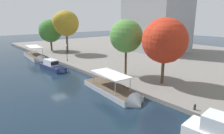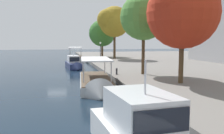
{
  "view_description": "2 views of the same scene",
  "coord_description": "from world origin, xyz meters",
  "px_view_note": "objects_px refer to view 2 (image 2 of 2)",
  "views": [
    {
      "loc": [
        29.32,
        -12.72,
        10.38
      ],
      "look_at": [
        5.21,
        7.27,
        2.58
      ],
      "focal_mm": 31.09,
      "sensor_mm": 36.0,
      "label": 1
    },
    {
      "loc": [
        32.92,
        0.47,
        4.53
      ],
      "look_at": [
        4.38,
        6.69,
        1.43
      ],
      "focal_mm": 38.38,
      "sensor_mm": 36.0,
      "label": 2
    }
  ],
  "objects_px": {
    "motor_yacht_1": "(74,65)",
    "tree_2": "(102,33)",
    "mooring_bollard_0": "(171,102)",
    "mooring_bollard_1": "(117,71)",
    "tree_3": "(182,11)",
    "tour_boat_2": "(96,85)",
    "lamp_post": "(100,51)",
    "tree_5": "(144,16)",
    "tour_boat_0": "(76,60)",
    "tree_0": "(114,22)"
  },
  "relations": [
    {
      "from": "motor_yacht_1",
      "to": "tree_2",
      "type": "relative_size",
      "value": 0.9
    },
    {
      "from": "lamp_post",
      "to": "tree_2",
      "type": "xyz_separation_m",
      "value": [
        -17.18,
        3.24,
        4.01
      ]
    },
    {
      "from": "tour_boat_0",
      "to": "mooring_bollard_0",
      "type": "height_order",
      "value": "tour_boat_0"
    },
    {
      "from": "tour_boat_2",
      "to": "tree_0",
      "type": "bearing_deg",
      "value": 169.06
    },
    {
      "from": "lamp_post",
      "to": "tree_5",
      "type": "distance_m",
      "value": 18.64
    },
    {
      "from": "tree_3",
      "to": "tree_5",
      "type": "height_order",
      "value": "tree_3"
    },
    {
      "from": "tour_boat_0",
      "to": "mooring_bollard_0",
      "type": "distance_m",
      "value": 42.64
    },
    {
      "from": "motor_yacht_1",
      "to": "tree_5",
      "type": "height_order",
      "value": "tree_5"
    },
    {
      "from": "tour_boat_0",
      "to": "tree_5",
      "type": "bearing_deg",
      "value": 17.79
    },
    {
      "from": "tour_boat_0",
      "to": "lamp_post",
      "type": "relative_size",
      "value": 3.43
    },
    {
      "from": "tree_2",
      "to": "mooring_bollard_1",
      "type": "bearing_deg",
      "value": -6.89
    },
    {
      "from": "tree_2",
      "to": "tree_3",
      "type": "distance_m",
      "value": 41.94
    },
    {
      "from": "mooring_bollard_1",
      "to": "tree_5",
      "type": "bearing_deg",
      "value": 85.55
    },
    {
      "from": "tree_3",
      "to": "tree_2",
      "type": "bearing_deg",
      "value": -179.49
    },
    {
      "from": "mooring_bollard_1",
      "to": "tree_2",
      "type": "bearing_deg",
      "value": 173.11
    },
    {
      "from": "tour_boat_2",
      "to": "tree_5",
      "type": "distance_m",
      "value": 10.91
    },
    {
      "from": "tree_3",
      "to": "motor_yacht_1",
      "type": "bearing_deg",
      "value": -156.45
    },
    {
      "from": "tour_boat_2",
      "to": "mooring_bollard_0",
      "type": "relative_size",
      "value": 17.19
    },
    {
      "from": "lamp_post",
      "to": "tree_5",
      "type": "xyz_separation_m",
      "value": [
        17.84,
        2.33,
        4.87
      ]
    },
    {
      "from": "mooring_bollard_1",
      "to": "tree_5",
      "type": "height_order",
      "value": "tree_5"
    },
    {
      "from": "lamp_post",
      "to": "tree_0",
      "type": "distance_m",
      "value": 12.0
    },
    {
      "from": "tree_5",
      "to": "motor_yacht_1",
      "type": "bearing_deg",
      "value": -150.61
    },
    {
      "from": "tree_5",
      "to": "tour_boat_2",
      "type": "bearing_deg",
      "value": -53.89
    },
    {
      "from": "lamp_post",
      "to": "tree_5",
      "type": "relative_size",
      "value": 0.4
    },
    {
      "from": "tour_boat_2",
      "to": "mooring_bollard_1",
      "type": "height_order",
      "value": "tour_boat_2"
    },
    {
      "from": "tour_boat_2",
      "to": "tree_2",
      "type": "relative_size",
      "value": 1.23
    },
    {
      "from": "tree_3",
      "to": "mooring_bollard_0",
      "type": "bearing_deg",
      "value": -31.28
    },
    {
      "from": "tour_boat_0",
      "to": "tree_3",
      "type": "distance_m",
      "value": 36.17
    },
    {
      "from": "motor_yacht_1",
      "to": "tree_3",
      "type": "distance_m",
      "value": 23.36
    },
    {
      "from": "motor_yacht_1",
      "to": "tree_2",
      "type": "bearing_deg",
      "value": 153.8
    },
    {
      "from": "mooring_bollard_0",
      "to": "tree_2",
      "type": "height_order",
      "value": "tree_2"
    },
    {
      "from": "tree_3",
      "to": "tour_boat_2",
      "type": "bearing_deg",
      "value": -105.42
    },
    {
      "from": "tree_0",
      "to": "tree_5",
      "type": "relative_size",
      "value": 1.24
    },
    {
      "from": "motor_yacht_1",
      "to": "tour_boat_0",
      "type": "bearing_deg",
      "value": 170.87
    },
    {
      "from": "mooring_bollard_0",
      "to": "tree_2",
      "type": "distance_m",
      "value": 50.38
    },
    {
      "from": "mooring_bollard_0",
      "to": "mooring_bollard_1",
      "type": "height_order",
      "value": "mooring_bollard_1"
    },
    {
      "from": "mooring_bollard_0",
      "to": "tree_5",
      "type": "height_order",
      "value": "tree_5"
    },
    {
      "from": "tree_3",
      "to": "lamp_post",
      "type": "bearing_deg",
      "value": -171.69
    },
    {
      "from": "tour_boat_0",
      "to": "tour_boat_2",
      "type": "relative_size",
      "value": 1.12
    },
    {
      "from": "tour_boat_0",
      "to": "tree_2",
      "type": "height_order",
      "value": "tree_2"
    },
    {
      "from": "tour_boat_0",
      "to": "motor_yacht_1",
      "type": "xyz_separation_m",
      "value": [
        14.16,
        -1.14,
        0.11
      ]
    },
    {
      "from": "motor_yacht_1",
      "to": "tree_2",
      "type": "height_order",
      "value": "tree_2"
    },
    {
      "from": "tree_2",
      "to": "mooring_bollard_0",
      "type": "bearing_deg",
      "value": -5.08
    },
    {
      "from": "motor_yacht_1",
      "to": "tree_0",
      "type": "bearing_deg",
      "value": 138.68
    },
    {
      "from": "tour_boat_2",
      "to": "lamp_post",
      "type": "bearing_deg",
      "value": 174.19
    },
    {
      "from": "tour_boat_2",
      "to": "mooring_bollard_0",
      "type": "distance_m",
      "value": 10.53
    },
    {
      "from": "mooring_bollard_0",
      "to": "lamp_post",
      "type": "distance_m",
      "value": 32.74
    },
    {
      "from": "mooring_bollard_0",
      "to": "tree_5",
      "type": "relative_size",
      "value": 0.07
    },
    {
      "from": "tour_boat_2",
      "to": "tree_2",
      "type": "distance_m",
      "value": 40.98
    },
    {
      "from": "tour_boat_2",
      "to": "tree_3",
      "type": "distance_m",
      "value": 10.8
    }
  ]
}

